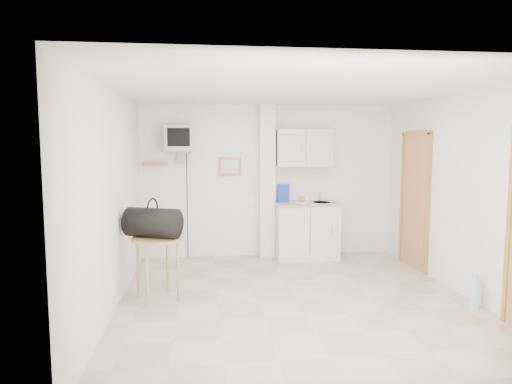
{
  "coord_description": "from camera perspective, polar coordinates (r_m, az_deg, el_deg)",
  "views": [
    {
      "loc": [
        -1.11,
        -5.23,
        1.89
      ],
      "look_at": [
        -0.41,
        0.6,
        1.25
      ],
      "focal_mm": 32.0,
      "sensor_mm": 36.0,
      "label": 1
    }
  ],
  "objects": [
    {
      "name": "crt_television",
      "position": [
        7.26,
        -9.56,
        6.49
      ],
      "size": [
        0.44,
        0.45,
        2.15
      ],
      "color": "slate",
      "rests_on": "ground"
    },
    {
      "name": "round_table",
      "position": [
        5.64,
        -12.23,
        -6.68
      ],
      "size": [
        0.61,
        0.61,
        0.75
      ],
      "rotation": [
        0.0,
        0.0,
        -0.37
      ],
      "color": "#B5884B",
      "rests_on": "ground"
    },
    {
      "name": "water_bottle",
      "position": [
        5.9,
        25.69,
        -11.31
      ],
      "size": [
        0.13,
        0.13,
        0.39
      ],
      "color": "#A7D0E9",
      "rests_on": "ground"
    },
    {
      "name": "duffel_bag",
      "position": [
        5.62,
        -12.78,
        -3.74
      ],
      "size": [
        0.73,
        0.58,
        0.48
      ],
      "rotation": [
        0.0,
        0.0,
        -0.39
      ],
      "color": "black",
      "rests_on": "round_table"
    },
    {
      "name": "room_envelope",
      "position": [
        5.5,
        7.41,
        2.5
      ],
      "size": [
        4.24,
        4.54,
        2.55
      ],
      "color": "white",
      "rests_on": "ground"
    },
    {
      "name": "ground",
      "position": [
        5.67,
        5.0,
        -13.27
      ],
      "size": [
        4.5,
        4.5,
        0.0
      ],
      "primitive_type": "plane",
      "color": "#B6A993",
      "rests_on": "ground"
    },
    {
      "name": "kitchenette",
      "position": [
        7.5,
        6.21,
        -2.14
      ],
      "size": [
        1.03,
        0.58,
        2.1
      ],
      "color": "silver",
      "rests_on": "ground"
    }
  ]
}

